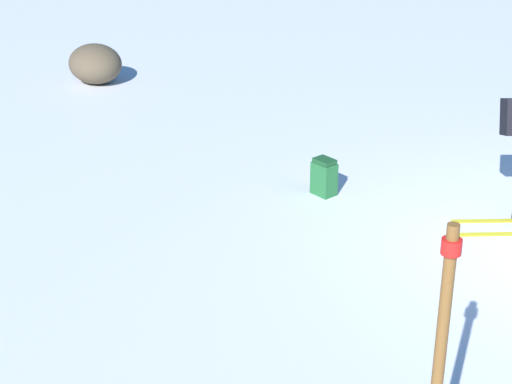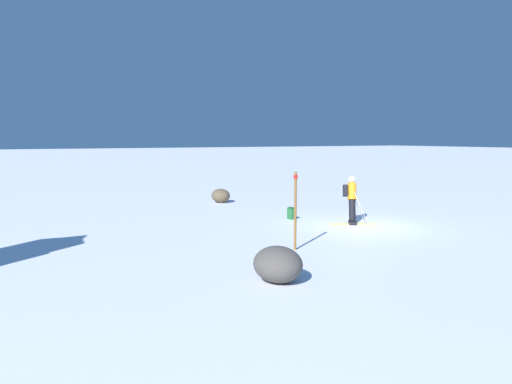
{
  "view_description": "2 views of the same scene",
  "coord_description": "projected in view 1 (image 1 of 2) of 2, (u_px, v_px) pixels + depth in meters",
  "views": [
    {
      "loc": [
        -5.2,
        8.06,
        4.64
      ],
      "look_at": [
        1.08,
        3.65,
        1.2
      ],
      "focal_mm": 60.0,
      "sensor_mm": 36.0,
      "label": 1
    },
    {
      "loc": [
        -14.47,
        12.69,
        3.37
      ],
      "look_at": [
        0.89,
        4.12,
        1.46
      ],
      "focal_mm": 35.0,
      "sensor_mm": 36.0,
      "label": 2
    }
  ],
  "objects": [
    {
      "name": "spare_backpack",
      "position": [
        324.0,
        177.0,
        11.18
      ],
      "size": [
        0.32,
        0.25,
        0.5
      ],
      "rotation": [
        0.0,
        0.0,
        0.09
      ],
      "color": "#236633",
      "rests_on": "ground"
    },
    {
      "name": "exposed_boulder_0",
      "position": [
        95.0,
        64.0,
        15.74
      ],
      "size": [
        1.11,
        0.94,
        0.72
      ],
      "primitive_type": "ellipsoid",
      "color": "brown",
      "rests_on": "ground"
    },
    {
      "name": "trail_marker",
      "position": [
        438.0,
        373.0,
        5.57
      ],
      "size": [
        0.13,
        0.13,
        2.36
      ],
      "color": "brown",
      "rests_on": "ground"
    }
  ]
}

